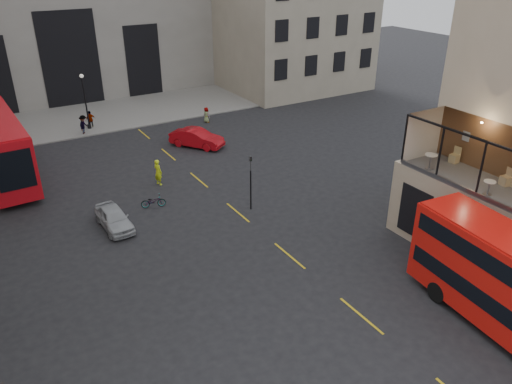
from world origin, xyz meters
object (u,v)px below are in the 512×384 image
street_lamp_b (86,105)px  cyclist (158,172)px  cafe_table_mid (489,186)px  cafe_table_far (431,159)px  traffic_light_near (251,176)px  pedestrian_b (84,125)px  pedestrian_a (14,168)px  car_c (16,162)px  car_b (197,138)px  bus_far (0,144)px  cafe_chair_b (506,180)px  pedestrian_c (91,120)px  pedestrian_d (206,115)px  cafe_chair_d (454,158)px  car_a (114,218)px  bicycle (153,201)px

street_lamp_b → cyclist: size_ratio=2.72×
cafe_table_mid → cafe_table_far: bearing=89.3°
traffic_light_near → pedestrian_b: traffic_light_near is taller
cafe_table_mid → cafe_table_far: size_ratio=0.86×
pedestrian_a → pedestrian_b: (6.96, 7.23, 0.08)m
car_c → cyclist: (8.59, -8.25, 0.28)m
car_b → bus_far: bearing=139.0°
pedestrian_b → cafe_chair_b: bearing=-120.5°
traffic_light_near → car_b: size_ratio=0.80×
pedestrian_c → pedestrian_d: size_ratio=1.13×
cafe_table_mid → car_c: bearing=124.9°
street_lamp_b → pedestrian_a: 11.64m
car_b → pedestrian_d: car_b is taller
car_c → pedestrian_c: 10.49m
street_lamp_b → traffic_light_near: bearing=-77.2°
traffic_light_near → car_c: 19.62m
cafe_chair_d → car_a: bearing=147.5°
cafe_table_mid → cafe_table_far: (0.05, 3.77, 0.08)m
cafe_table_far → cafe_chair_b: cafe_chair_b is taller
car_c → pedestrian_b: pedestrian_b is taller
car_c → cafe_table_mid: bearing=142.1°
pedestrian_c → car_a: bearing=67.4°
car_a → bicycle: (3.05, 1.34, -0.24)m
traffic_light_near → pedestrian_c: 22.79m
pedestrian_c → bicycle: bearing=75.9°
car_b → cyclist: size_ratio=2.44×
street_lamp_b → pedestrian_a: street_lamp_b is taller
cafe_chair_d → car_b: bearing=107.6°
street_lamp_b → cafe_table_mid: cafe_table_mid is taller
pedestrian_a → cafe_chair_d: cafe_chair_d is taller
bus_far → pedestrian_b: (7.47, 6.85, -1.79)m
car_c → pedestrian_b: bearing=-122.7°
pedestrian_c → cafe_chair_b: (13.09, -34.23, 4.02)m
car_b → cafe_chair_d: bearing=-108.2°
car_a → car_b: car_b is taller
bus_far → pedestrian_a: bus_far is taller
car_b → cyclist: cyclist is taller
bus_far → car_c: size_ratio=2.55×
cafe_table_far → pedestrian_a: bearing=131.5°
pedestrian_a → pedestrian_d: (18.33, 4.67, -0.09)m
bicycle → cyclist: bearing=-9.5°
cafe_chair_b → pedestrian_d: bearing=95.2°
street_lamp_b → cafe_table_mid: (11.61, -34.23, 2.69)m
cafe_chair_b → car_a: bearing=139.7°
bus_far → pedestrian_c: bus_far is taller
pedestrian_a → cafe_chair_b: 33.28m
bicycle → pedestrian_a: bearing=53.9°
traffic_light_near → pedestrian_d: (5.59, 18.11, -1.66)m
pedestrian_b → pedestrian_d: bearing=-66.5°
bus_far → car_c: (0.82, 1.27, -2.03)m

